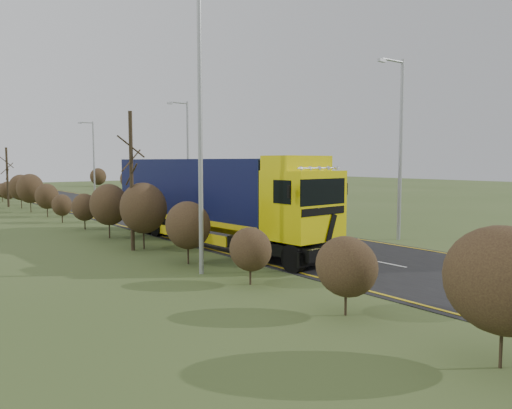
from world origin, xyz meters
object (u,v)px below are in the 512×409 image
Objects in this scene: car_blue_sedan at (187,197)px; speed_sign at (225,197)px; lorry at (215,195)px; car_red_hatchback at (247,206)px; streetlight_near at (399,142)px.

speed_sign is at bearing 114.67° from car_blue_sedan.
lorry is at bearing 103.87° from car_blue_sedan.
speed_sign is (-2.87, -10.65, 0.72)m from car_blue_sedan.
lorry is 13.59m from car_red_hatchback.
streetlight_near reaches higher than lorry.
speed_sign reaches higher than car_red_hatchback.
car_red_hatchback is at bearing 85.47° from streetlight_near.
speed_sign is at bearing 94.06° from streetlight_near.
car_blue_sedan is at bearing 60.03° from lorry.
lorry is 7.29× the size of speed_sign.
car_blue_sedan is 11.06m from speed_sign.
car_blue_sedan is (9.87, 20.34, -1.65)m from lorry.
car_blue_sedan is (0.76, 10.41, 0.09)m from car_red_hatchback.
lorry reaches higher than car_red_hatchback.
car_blue_sedan reaches higher than car_red_hatchback.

